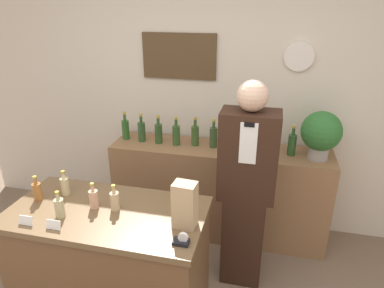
# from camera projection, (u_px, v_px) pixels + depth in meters

# --- Properties ---
(back_wall) EXTENTS (5.20, 0.09, 2.70)m
(back_wall) POSITION_uv_depth(u_px,v_px,m) (209.00, 93.00, 3.28)
(back_wall) COLOR beige
(back_wall) RESTS_ON ground_plane
(back_shelf) EXTENTS (2.03, 0.46, 0.91)m
(back_shelf) POSITION_uv_depth(u_px,v_px,m) (218.00, 191.00, 3.33)
(back_shelf) COLOR #8E6642
(back_shelf) RESTS_ON ground_plane
(display_counter) EXTENTS (1.26, 0.65, 0.94)m
(display_counter) POSITION_uv_depth(u_px,v_px,m) (113.00, 269.00, 2.34)
(display_counter) COLOR brown
(display_counter) RESTS_ON ground_plane
(shopkeeper) EXTENTS (0.42, 0.27, 1.68)m
(shopkeeper) POSITION_uv_depth(u_px,v_px,m) (246.00, 189.00, 2.61)
(shopkeeper) COLOR #331E14
(shopkeeper) RESTS_ON ground_plane
(potted_plant) EXTENTS (0.34, 0.34, 0.42)m
(potted_plant) POSITION_uv_depth(u_px,v_px,m) (321.00, 133.00, 2.85)
(potted_plant) COLOR #9E998E
(potted_plant) RESTS_ON back_shelf
(paper_bag) EXTENTS (0.14, 0.11, 0.28)m
(paper_bag) POSITION_uv_depth(u_px,v_px,m) (185.00, 205.00, 1.97)
(paper_bag) COLOR tan
(paper_bag) RESTS_ON display_counter
(tape_dispenser) EXTENTS (0.09, 0.06, 0.07)m
(tape_dispenser) POSITION_uv_depth(u_px,v_px,m) (182.00, 240.00, 1.86)
(tape_dispenser) COLOR black
(tape_dispenser) RESTS_ON display_counter
(price_card_left) EXTENTS (0.09, 0.02, 0.06)m
(price_card_left) POSITION_uv_depth(u_px,v_px,m) (26.00, 220.00, 2.02)
(price_card_left) COLOR white
(price_card_left) RESTS_ON display_counter
(price_card_right) EXTENTS (0.09, 0.02, 0.06)m
(price_card_right) POSITION_uv_depth(u_px,v_px,m) (53.00, 225.00, 1.98)
(price_card_right) COLOR white
(price_card_right) RESTS_ON display_counter
(counter_bottle_0) EXTENTS (0.06, 0.06, 0.18)m
(counter_bottle_0) POSITION_uv_depth(u_px,v_px,m) (37.00, 191.00, 2.26)
(counter_bottle_0) COLOR #9C612F
(counter_bottle_0) RESTS_ON display_counter
(counter_bottle_1) EXTENTS (0.06, 0.06, 0.18)m
(counter_bottle_1) POSITION_uv_depth(u_px,v_px,m) (65.00, 185.00, 2.33)
(counter_bottle_1) COLOR tan
(counter_bottle_1) RESTS_ON display_counter
(counter_bottle_2) EXTENTS (0.06, 0.06, 0.18)m
(counter_bottle_2) POSITION_uv_depth(u_px,v_px,m) (59.00, 207.00, 2.08)
(counter_bottle_2) COLOR tan
(counter_bottle_2) RESTS_ON display_counter
(counter_bottle_3) EXTENTS (0.06, 0.06, 0.18)m
(counter_bottle_3) POSITION_uv_depth(u_px,v_px,m) (94.00, 198.00, 2.17)
(counter_bottle_3) COLOR tan
(counter_bottle_3) RESTS_ON display_counter
(counter_bottle_4) EXTENTS (0.06, 0.06, 0.18)m
(counter_bottle_4) POSITION_uv_depth(u_px,v_px,m) (115.00, 200.00, 2.15)
(counter_bottle_4) COLOR tan
(counter_bottle_4) RESTS_ON display_counter
(shelf_bottle_0) EXTENTS (0.07, 0.07, 0.27)m
(shelf_bottle_0) POSITION_uv_depth(u_px,v_px,m) (126.00, 129.00, 3.33)
(shelf_bottle_0) COLOR #285823
(shelf_bottle_0) RESTS_ON back_shelf
(shelf_bottle_1) EXTENTS (0.07, 0.07, 0.27)m
(shelf_bottle_1) POSITION_uv_depth(u_px,v_px,m) (142.00, 131.00, 3.28)
(shelf_bottle_1) COLOR #2B4E28
(shelf_bottle_1) RESTS_ON back_shelf
(shelf_bottle_2) EXTENTS (0.07, 0.07, 0.27)m
(shelf_bottle_2) POSITION_uv_depth(u_px,v_px,m) (159.00, 133.00, 3.23)
(shelf_bottle_2) COLOR #2D4B23
(shelf_bottle_2) RESTS_ON back_shelf
(shelf_bottle_3) EXTENTS (0.07, 0.07, 0.27)m
(shelf_bottle_3) POSITION_uv_depth(u_px,v_px,m) (176.00, 134.00, 3.19)
(shelf_bottle_3) COLOR #2F5324
(shelf_bottle_3) RESTS_ON back_shelf
(shelf_bottle_4) EXTENTS (0.07, 0.07, 0.27)m
(shelf_bottle_4) POSITION_uv_depth(u_px,v_px,m) (195.00, 135.00, 3.18)
(shelf_bottle_4) COLOR #355223
(shelf_bottle_4) RESTS_ON back_shelf
(shelf_bottle_5) EXTENTS (0.07, 0.07, 0.27)m
(shelf_bottle_5) POSITION_uv_depth(u_px,v_px,m) (213.00, 137.00, 3.14)
(shelf_bottle_5) COLOR #334A27
(shelf_bottle_5) RESTS_ON back_shelf
(shelf_bottle_6) EXTENTS (0.07, 0.07, 0.27)m
(shelf_bottle_6) POSITION_uv_depth(u_px,v_px,m) (232.00, 138.00, 3.11)
(shelf_bottle_6) COLOR #2D5121
(shelf_bottle_6) RESTS_ON back_shelf
(shelf_bottle_7) EXTENTS (0.07, 0.07, 0.27)m
(shelf_bottle_7) POSITION_uv_depth(u_px,v_px,m) (252.00, 140.00, 3.06)
(shelf_bottle_7) COLOR #2A4C23
(shelf_bottle_7) RESTS_ON back_shelf
(shelf_bottle_8) EXTENTS (0.07, 0.07, 0.27)m
(shelf_bottle_8) POSITION_uv_depth(u_px,v_px,m) (272.00, 143.00, 3.00)
(shelf_bottle_8) COLOR #265626
(shelf_bottle_8) RESTS_ON back_shelf
(shelf_bottle_9) EXTENTS (0.07, 0.07, 0.27)m
(shelf_bottle_9) POSITION_uv_depth(u_px,v_px,m) (292.00, 144.00, 2.98)
(shelf_bottle_9) COLOR #284E23
(shelf_bottle_9) RESTS_ON back_shelf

